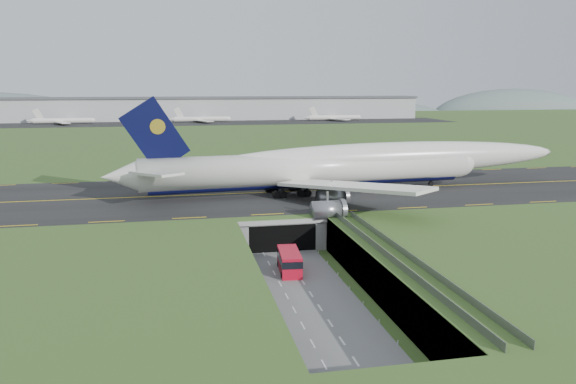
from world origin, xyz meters
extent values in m
plane|color=#3E5B24|center=(0.00, 0.00, 0.00)|extent=(900.00, 900.00, 0.00)
cube|color=gray|center=(0.00, 0.00, 3.00)|extent=(800.00, 800.00, 6.00)
cube|color=slate|center=(0.00, -7.50, 0.10)|extent=(12.00, 75.00, 0.20)
cube|color=black|center=(0.00, 33.00, 6.09)|extent=(800.00, 44.00, 0.18)
cube|color=gray|center=(0.00, 19.00, 5.50)|extent=(16.00, 22.00, 1.00)
cube|color=gray|center=(-7.00, 19.00, 3.00)|extent=(2.00, 22.00, 6.00)
cube|color=gray|center=(7.00, 19.00, 3.00)|extent=(2.00, 22.00, 6.00)
cube|color=black|center=(0.00, 14.00, 2.50)|extent=(12.00, 12.00, 5.00)
cube|color=#A8A8A3|center=(0.00, 7.95, 5.60)|extent=(17.00, 0.50, 0.80)
cube|color=#A8A8A3|center=(11.00, -18.50, 5.80)|extent=(3.00, 53.00, 0.50)
cube|color=gray|center=(9.60, -18.50, 6.55)|extent=(0.06, 53.00, 1.00)
cube|color=gray|center=(12.40, -18.50, 6.55)|extent=(0.06, 53.00, 1.00)
cylinder|color=#A8A8A3|center=(11.00, -40.00, 2.80)|extent=(0.90, 0.90, 5.60)
cylinder|color=#A8A8A3|center=(11.00, -28.00, 2.80)|extent=(0.90, 0.90, 5.60)
cylinder|color=#A8A8A3|center=(11.00, -16.00, 2.80)|extent=(0.90, 0.90, 5.60)
cylinder|color=#A8A8A3|center=(11.00, -4.00, 2.80)|extent=(0.90, 0.90, 5.60)
cylinder|color=silver|center=(10.77, 30.51, 11.53)|extent=(73.12, 12.81, 6.85)
sphere|color=silver|center=(47.05, 33.50, 11.53)|extent=(7.24, 7.24, 6.72)
cone|color=silver|center=(-28.71, 27.26, 11.53)|extent=(8.00, 7.10, 6.51)
ellipsoid|color=silver|center=(30.36, 32.13, 13.07)|extent=(84.60, 13.22, 7.19)
ellipsoid|color=black|center=(45.98, 33.41, 12.39)|extent=(5.03, 3.38, 2.40)
cylinder|color=black|center=(10.77, 30.51, 8.86)|extent=(69.17, 8.55, 2.88)
cube|color=silver|center=(11.50, 47.76, 10.46)|extent=(20.48, 32.21, 2.88)
cube|color=silver|center=(-22.97, 35.79, 13.14)|extent=(9.08, 12.73, 1.10)
cube|color=silver|center=(14.31, 13.61, 10.46)|extent=(24.43, 30.64, 2.88)
cube|color=silver|center=(-21.65, 19.78, 13.14)|extent=(10.42, 12.52, 1.10)
cube|color=black|center=(-21.77, 27.83, 19.56)|extent=(13.62, 1.76, 15.15)
cylinder|color=gold|center=(-21.24, 27.87, 21.17)|extent=(3.05, 0.99, 3.00)
cylinder|color=slate|center=(10.71, 40.71, 7.14)|extent=(5.84, 3.98, 3.53)
cylinder|color=slate|center=(4.74, 51.50, 7.14)|extent=(5.84, 3.98, 3.53)
cylinder|color=slate|center=(12.38, 20.44, 7.14)|extent=(5.84, 3.98, 3.53)
cylinder|color=slate|center=(8.26, 8.82, 7.14)|extent=(5.84, 3.98, 3.53)
cylinder|color=black|center=(39.79, 32.90, 6.77)|extent=(1.22, 0.63, 1.18)
cube|color=black|center=(5.97, 30.11, 6.93)|extent=(7.02, 8.00, 1.50)
cube|color=red|center=(-1.03, -2.81, 1.86)|extent=(3.79, 8.53, 3.32)
cube|color=black|center=(-1.03, -2.81, 2.52)|extent=(3.87, 8.64, 1.11)
cube|color=black|center=(-1.03, -2.81, 0.48)|extent=(3.52, 7.96, 0.55)
cylinder|color=black|center=(-2.69, -5.44, 0.61)|extent=(0.47, 1.02, 1.00)
cylinder|color=black|center=(-2.22, 0.07, 0.61)|extent=(0.47, 1.02, 1.00)
cylinder|color=black|center=(0.17, -5.69, 0.61)|extent=(0.47, 1.02, 1.00)
cylinder|color=black|center=(0.64, -0.18, 0.61)|extent=(0.47, 1.02, 1.00)
cube|color=#B2B2B2|center=(0.00, 300.00, 13.50)|extent=(300.00, 22.00, 15.00)
cube|color=#4C4C51|center=(0.00, 300.00, 21.00)|extent=(302.00, 24.00, 1.20)
cube|color=black|center=(0.00, 270.00, 6.14)|extent=(320.00, 50.00, 0.08)
cylinder|color=silver|center=(-83.57, 275.00, 8.18)|extent=(34.00, 3.20, 3.20)
cylinder|color=silver|center=(-0.80, 275.00, 8.18)|extent=(34.00, 3.20, 3.20)
cylinder|color=silver|center=(86.27, 275.00, 8.18)|extent=(34.00, 3.20, 3.20)
ellipsoid|color=slate|center=(120.00, 430.00, -4.00)|extent=(260.00, 91.00, 44.00)
ellipsoid|color=slate|center=(320.00, 430.00, -4.00)|extent=(180.00, 63.00, 60.00)
camera|label=1|loc=(-18.07, -85.74, 29.13)|focal=35.00mm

